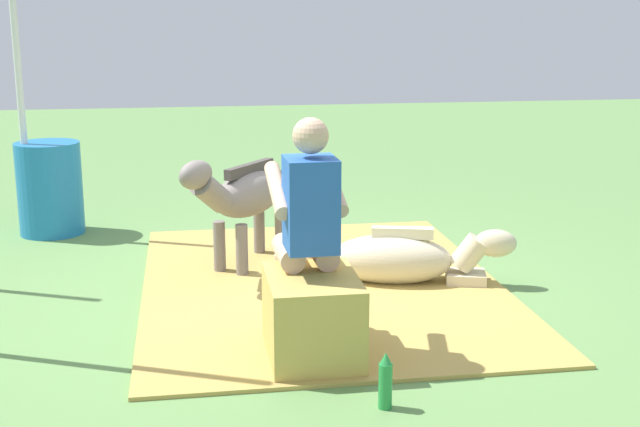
{
  "coord_description": "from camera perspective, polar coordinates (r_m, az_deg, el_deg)",
  "views": [
    {
      "loc": [
        -5.62,
        0.68,
        1.93
      ],
      "look_at": [
        0.07,
        -0.23,
        0.55
      ],
      "focal_mm": 47.62,
      "sensor_mm": 36.0,
      "label": 1
    }
  ],
  "objects": [
    {
      "name": "hay_bale",
      "position": [
        4.81,
        -0.52,
        -7.03
      ],
      "size": [
        0.68,
        0.51,
        0.49
      ],
      "primitive_type": "cube",
      "color": "tan",
      "rests_on": "ground"
    },
    {
      "name": "ground_plane",
      "position": [
        5.98,
        -2.07,
        -5.36
      ],
      "size": [
        24.0,
        24.0,
        0.0
      ],
      "primitive_type": "plane",
      "color": "#608C4C"
    },
    {
      "name": "person_seated",
      "position": [
        4.81,
        -0.87,
        -0.58
      ],
      "size": [
        0.67,
        0.42,
        1.37
      ],
      "color": "#D8AD8C",
      "rests_on": "ground"
    },
    {
      "name": "pony_standing",
      "position": [
        6.41,
        -5.15,
        1.16
      ],
      "size": [
        1.15,
        0.95,
        0.93
      ],
      "color": "slate",
      "rests_on": "ground"
    },
    {
      "name": "water_barrel",
      "position": [
        7.83,
        -17.69,
        1.63
      ],
      "size": [
        0.56,
        0.56,
        0.81
      ],
      "primitive_type": "cylinder",
      "color": "#1E72B2",
      "rests_on": "ground"
    },
    {
      "name": "tent_pole_right",
      "position": [
        7.69,
        -19.51,
        7.64
      ],
      "size": [
        0.06,
        0.06,
        2.5
      ],
      "primitive_type": "cylinder",
      "color": "silver",
      "rests_on": "ground"
    },
    {
      "name": "pony_lying",
      "position": [
        6.15,
        5.71,
        -3.02
      ],
      "size": [
        0.61,
        1.36,
        0.42
      ],
      "color": "beige",
      "rests_on": "ground"
    },
    {
      "name": "hay_patch",
      "position": [
        6.11,
        0.12,
        -4.82
      ],
      "size": [
        3.34,
        2.53,
        0.02
      ],
      "primitive_type": "cube",
      "color": "tan",
      "rests_on": "ground"
    },
    {
      "name": "soda_bottle",
      "position": [
        4.29,
        4.42,
        -11.18
      ],
      "size": [
        0.07,
        0.07,
        0.3
      ],
      "color": "#268C3F",
      "rests_on": "ground"
    }
  ]
}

